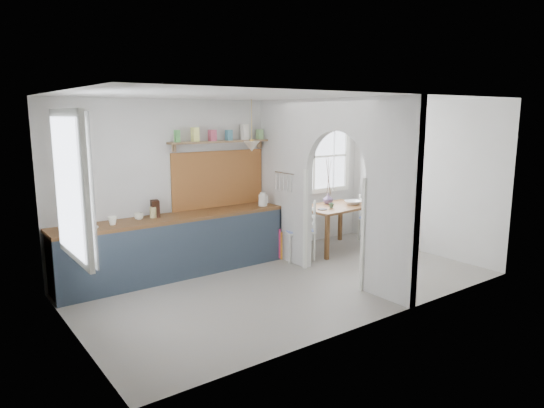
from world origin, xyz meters
TOP-DOWN VIEW (x-y plane):
  - floor at (0.00, 0.00)m, footprint 5.80×3.20m
  - ceiling at (0.00, 0.00)m, footprint 5.80×3.20m
  - walls at (0.00, 0.00)m, footprint 5.81×3.21m
  - partition at (0.70, 0.06)m, footprint 0.12×3.20m
  - kitchen_window at (-2.87, 0.00)m, footprint 0.10×1.16m
  - nook_window at (1.80, 1.56)m, footprint 1.76×0.10m
  - counter at (-1.13, 1.33)m, footprint 3.50×0.60m
  - sink at (-2.43, 1.30)m, footprint 0.40×0.40m
  - backsplash at (-0.20, 1.58)m, footprint 1.65×0.03m
  - shelf at (-0.20, 1.49)m, footprint 1.75×0.20m
  - pendant_lamp at (0.15, 1.15)m, footprint 0.26×0.26m
  - utensil_rail at (0.61, 0.90)m, footprint 0.02×0.50m
  - dining_table at (1.76, 0.94)m, footprint 1.31×0.92m
  - chair_left at (0.86, 0.87)m, footprint 0.58×0.58m
  - chair_right at (2.67, 0.87)m, footprint 0.53×0.53m
  - kettle at (0.39, 1.20)m, footprint 0.23×0.21m
  - mug_a at (-2.04, 1.28)m, footprint 0.13×0.13m
  - mug_b at (-1.64, 1.37)m, footprint 0.15×0.15m
  - knife_block at (-1.37, 1.42)m, footprint 0.14×0.18m
  - jar at (-1.42, 1.38)m, footprint 0.12×0.12m
  - towel_magenta at (0.58, 0.98)m, footprint 0.02×0.03m
  - towel_orange at (0.58, 0.94)m, footprint 0.02×0.03m
  - bowl at (2.13, 0.87)m, footprint 0.37×0.37m
  - table_cup at (1.59, 0.85)m, footprint 0.11×0.11m
  - plate at (1.37, 0.84)m, footprint 0.18×0.18m
  - vase at (1.81, 1.16)m, footprint 0.23×0.23m

SIDE VIEW (x-z plane):
  - floor at x=0.00m, z-range -0.01..0.01m
  - towel_orange at x=0.58m, z-range 0.02..0.48m
  - towel_magenta at x=0.58m, z-range 0.03..0.52m
  - dining_table at x=1.76m, z-range 0.00..0.78m
  - chair_right at x=2.67m, z-range 0.00..0.89m
  - counter at x=-1.13m, z-range 0.01..0.91m
  - chair_left at x=0.86m, z-range 0.00..1.01m
  - plate at x=1.37m, z-range 0.78..0.79m
  - bowl at x=2.13m, z-range 0.78..0.85m
  - table_cup at x=1.59m, z-range 0.78..0.86m
  - vase at x=1.81m, z-range 0.78..0.97m
  - sink at x=-2.43m, z-range 0.88..0.90m
  - mug_b at x=-1.64m, z-range 0.90..1.00m
  - mug_a at x=-2.04m, z-range 0.90..1.02m
  - jar at x=-1.42m, z-range 0.90..1.06m
  - kettle at x=0.39m, z-range 0.90..1.12m
  - knife_block at x=-1.37m, z-range 0.90..1.14m
  - walls at x=0.00m, z-range 0.00..2.60m
  - backsplash at x=-0.20m, z-range 0.90..1.80m
  - utensil_rail at x=0.61m, z-range 1.44..1.46m
  - partition at x=0.70m, z-range 0.15..2.75m
  - nook_window at x=1.80m, z-range 0.95..2.25m
  - kitchen_window at x=-2.87m, z-range 0.90..2.40m
  - pendant_lamp at x=0.15m, z-range 1.80..1.96m
  - shelf at x=-0.20m, z-range 1.89..2.10m
  - ceiling at x=0.00m, z-range 2.60..2.60m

